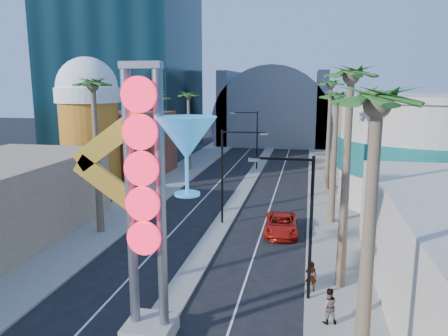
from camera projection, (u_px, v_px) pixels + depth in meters
sidewalk_west at (170, 180)px, 52.96m from camera, size 5.00×100.00×0.15m
sidewalk_east at (330, 187)px, 49.36m from camera, size 5.00×100.00×0.15m
median at (251, 178)px, 54.05m from camera, size 1.60×84.00×0.15m
brick_filler_west at (128, 144)px, 56.34m from camera, size 10.00×10.00×8.00m
filler_east at (377, 133)px, 59.71m from camera, size 10.00×20.00×10.00m
beer_mug at (89, 119)px, 48.09m from camera, size 7.00×7.00×14.50m
turquoise_building at (426, 151)px, 41.95m from camera, size 16.60×16.60×10.60m
canopy at (274, 121)px, 86.00m from camera, size 22.00×16.00×22.00m
neon_sign at (163, 186)px, 18.77m from camera, size 6.53×2.60×12.55m
streetlight_0 at (229, 168)px, 35.70m from camera, size 3.79×0.25×8.00m
streetlight_1 at (253, 134)px, 59.02m from camera, size 3.79×0.25×8.00m
streetlight_2 at (302, 215)px, 22.98m from camera, size 3.45×0.25×8.00m
palm_1 at (93, 95)px, 32.52m from camera, size 2.40×2.40×12.70m
palm_2 at (158, 104)px, 46.26m from camera, size 2.40×2.40×11.20m
palm_3 at (188, 100)px, 57.82m from camera, size 2.40×2.40×11.20m
palm_4 at (376, 124)px, 13.78m from camera, size 2.40×2.40×12.20m
palm_5 at (350, 91)px, 23.24m from camera, size 2.40×2.40×13.20m
palm_6 at (337, 105)px, 35.06m from camera, size 2.40×2.40×11.70m
palm_7 at (331, 91)px, 46.45m from camera, size 2.40×2.40×12.70m
red_pickup at (281, 224)px, 34.31m from camera, size 2.76×5.53×1.50m
pedestrian_a at (311, 276)px, 24.44m from camera, size 0.67×0.47×1.75m
pedestrian_b at (328, 306)px, 21.15m from camera, size 1.00×0.86×1.80m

